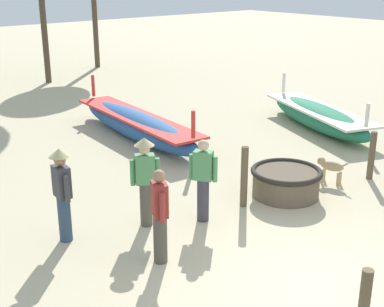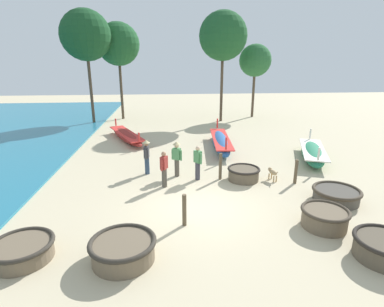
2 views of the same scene
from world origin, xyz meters
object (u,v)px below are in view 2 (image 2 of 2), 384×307
object	(u,v)px
coracle_beside_post	(123,249)
fisherman_crouching	(198,162)
mooring_post_shoreline	(184,210)
tree_rightmost	(223,36)
coracle_upturned	(325,217)
long_boat_blue_hull	(221,142)
coracle_far_left	(244,173)
coracle_center	(22,250)
fisherman_with_hat	(164,168)
mooring_post_inland	(220,166)
tree_tall_back	(118,44)
mooring_post_mid_beach	(296,172)
coracle_nearest	(336,194)
tree_leftmost	(255,61)
fisherman_standing_right	(177,157)
tree_right_mid	(86,35)
long_boat_ochre_hull	(127,136)
long_boat_red_hull	(313,153)
dog	(272,172)
fisherman_hauling	(147,155)

from	to	relation	value
coracle_beside_post	fisherman_crouching	xyz separation A→B (m)	(2.61, 5.56, 0.50)
fisherman_crouching	mooring_post_shoreline	bearing A→B (deg)	-102.36
fisherman_crouching	tree_rightmost	distance (m)	15.56
coracle_upturned	mooring_post_shoreline	world-z (taller)	mooring_post_shoreline
coracle_upturned	coracle_beside_post	bearing A→B (deg)	-169.65
long_boat_blue_hull	coracle_far_left	bearing A→B (deg)	-89.15
coracle_center	fisherman_with_hat	bearing A→B (deg)	50.17
mooring_post_inland	tree_tall_back	size ratio (longest dim) A/B	0.15
mooring_post_inland	mooring_post_mid_beach	xyz separation A→B (m)	(3.19, -0.79, -0.07)
coracle_nearest	tree_leftmost	world-z (taller)	tree_leftmost
fisherman_with_hat	fisherman_standing_right	size ratio (longest dim) A/B	0.94
tree_right_mid	mooring_post_shoreline	bearing A→B (deg)	-69.10
long_boat_ochre_hull	tree_leftmost	world-z (taller)	tree_leftmost
coracle_center	mooring_post_mid_beach	size ratio (longest dim) A/B	1.55
long_boat_red_hull	mooring_post_mid_beach	distance (m)	4.01
long_boat_blue_hull	long_boat_ochre_hull	distance (m)	6.50
coracle_far_left	fisherman_standing_right	world-z (taller)	fisherman_standing_right
fisherman_with_hat	tree_tall_back	distance (m)	17.78
long_boat_ochre_hull	mooring_post_inland	size ratio (longest dim) A/B	4.52
mooring_post_shoreline	tree_right_mid	distance (m)	19.89
long_boat_red_hull	dog	world-z (taller)	long_boat_red_hull
fisherman_crouching	mooring_post_inland	size ratio (longest dim) A/B	1.28
tree_leftmost	mooring_post_mid_beach	bearing A→B (deg)	-99.61
coracle_beside_post	fisherman_standing_right	distance (m)	6.34
long_boat_blue_hull	mooring_post_shoreline	distance (m)	9.38
coracle_upturned	fisherman_standing_right	bearing A→B (deg)	132.70
long_boat_red_hull	mooring_post_inland	xyz separation A→B (m)	(-5.58, -2.43, 0.25)
long_boat_ochre_hull	long_boat_blue_hull	bearing A→B (deg)	-21.98
dog	tree_tall_back	world-z (taller)	tree_tall_back
tree_leftmost	tree_right_mid	world-z (taller)	tree_right_mid
coracle_nearest	tree_rightmost	distance (m)	17.87
coracle_beside_post	dog	bearing A→B (deg)	40.99
long_boat_ochre_hull	coracle_far_left	bearing A→B (deg)	-51.54
mooring_post_mid_beach	tree_leftmost	xyz separation A→B (m)	(2.79, 16.45, 4.66)
coracle_beside_post	long_boat_red_hull	world-z (taller)	long_boat_red_hull
coracle_center	long_boat_ochre_hull	distance (m)	12.81
long_boat_blue_hull	fisherman_crouching	world-z (taller)	fisherman_crouching
coracle_upturned	coracle_nearest	size ratio (longest dim) A/B	0.85
coracle_upturned	fisherman_standing_right	distance (m)	6.75
dog	coracle_beside_post	bearing A→B (deg)	-139.01
coracle_beside_post	tree_tall_back	size ratio (longest dim) A/B	0.21
long_boat_ochre_hull	tree_right_mid	size ratio (longest dim) A/B	0.61
long_boat_blue_hull	mooring_post_mid_beach	xyz separation A→B (m)	(2.24, -5.85, 0.16)
coracle_center	dog	bearing A→B (deg)	29.46
fisherman_standing_right	mooring_post_shoreline	size ratio (longest dim) A/B	1.53
coracle_nearest	tree_right_mid	distance (m)	21.71
fisherman_with_hat	tree_leftmost	world-z (taller)	tree_leftmost
tree_rightmost	fisherman_hauling	bearing A→B (deg)	-114.71
coracle_nearest	mooring_post_mid_beach	xyz separation A→B (m)	(-0.83, 1.83, 0.27)
fisherman_standing_right	tree_leftmost	size ratio (longest dim) A/B	0.25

